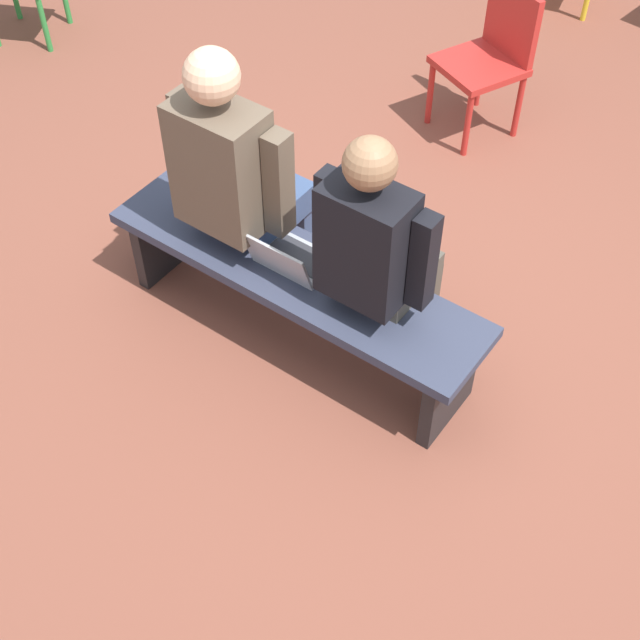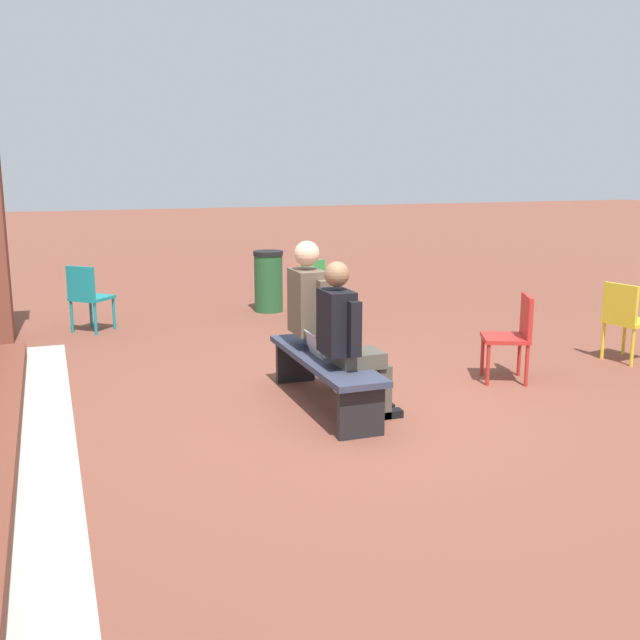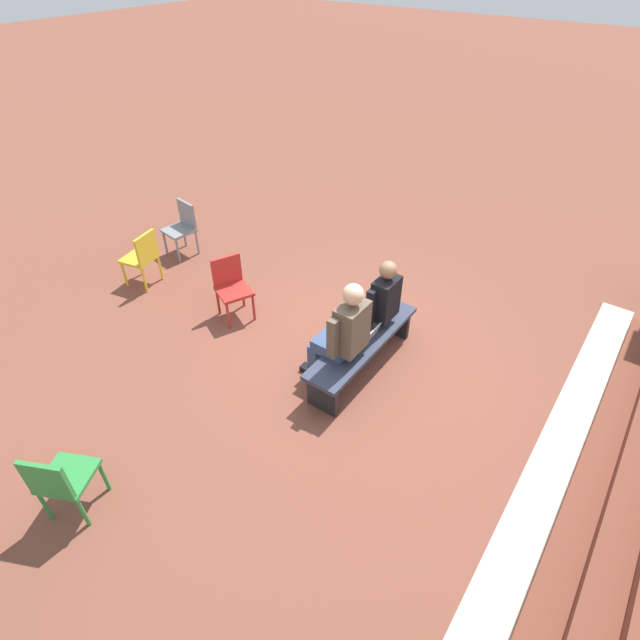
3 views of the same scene
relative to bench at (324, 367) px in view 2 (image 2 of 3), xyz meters
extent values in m
plane|color=brown|center=(-0.21, -0.09, -0.35)|extent=(60.00, 60.00, 0.00)
cube|color=#B7B2A8|center=(0.00, 2.26, -0.35)|extent=(6.27, 0.40, 0.01)
cube|color=#33384C|center=(0.00, 0.00, 0.07)|extent=(1.80, 0.44, 0.05)
cube|color=black|center=(-0.80, 0.00, -0.15)|extent=(0.06, 0.37, 0.40)
cube|color=black|center=(0.80, 0.00, -0.15)|extent=(0.06, 0.37, 0.40)
cube|color=#4C473D|center=(-0.38, -0.16, 0.15)|extent=(0.31, 0.37, 0.13)
cube|color=#4C473D|center=(-0.46, -0.35, -0.13)|extent=(0.10, 0.11, 0.45)
cube|color=black|center=(-0.46, -0.40, -0.32)|extent=(0.10, 0.22, 0.06)
cube|color=#4C473D|center=(-0.30, -0.35, -0.13)|extent=(0.10, 0.11, 0.45)
cube|color=black|center=(-0.30, -0.40, -0.32)|extent=(0.10, 0.22, 0.06)
cube|color=black|center=(-0.38, 0.04, 0.47)|extent=(0.35, 0.22, 0.51)
cube|color=navy|center=(-0.38, -0.08, 0.43)|extent=(0.05, 0.01, 0.31)
cube|color=black|center=(-0.60, -0.03, 0.45)|extent=(0.08, 0.09, 0.43)
cube|color=black|center=(-0.16, -0.03, 0.45)|extent=(0.08, 0.09, 0.43)
sphere|color=#8C6647|center=(-0.38, 0.04, 0.85)|extent=(0.20, 0.20, 0.20)
cube|color=#384C75|center=(0.34, -0.18, 0.16)|extent=(0.34, 0.41, 0.14)
cube|color=#384C75|center=(0.24, -0.39, -0.13)|extent=(0.11, 0.12, 0.45)
cube|color=black|center=(0.24, -0.45, -0.32)|extent=(0.11, 0.24, 0.07)
cube|color=#384C75|center=(0.43, -0.39, -0.13)|extent=(0.11, 0.12, 0.45)
cube|color=black|center=(0.43, -0.45, -0.32)|extent=(0.11, 0.24, 0.07)
cube|color=brown|center=(0.34, 0.04, 0.51)|extent=(0.39, 0.24, 0.57)
cube|color=brown|center=(0.09, -0.03, 0.49)|extent=(0.09, 0.10, 0.48)
cube|color=brown|center=(0.58, -0.03, 0.49)|extent=(0.09, 0.10, 0.48)
sphere|color=#DBAD89|center=(0.34, 0.04, 0.94)|extent=(0.22, 0.22, 0.22)
cube|color=#9EA0A5|center=(0.02, -0.04, 0.11)|extent=(0.32, 0.22, 0.02)
cube|color=#2D2D33|center=(0.02, -0.05, 0.12)|extent=(0.29, 0.15, 0.00)
cube|color=#9EA0A5|center=(0.02, 0.10, 0.21)|extent=(0.32, 0.07, 0.19)
cube|color=#33519E|center=(0.02, 0.09, 0.21)|extent=(0.28, 0.06, 0.17)
cube|color=gold|center=(0.35, -3.58, 0.07)|extent=(0.50, 0.50, 0.04)
cube|color=gold|center=(0.31, -3.40, 0.29)|extent=(0.40, 0.12, 0.40)
cylinder|color=gold|center=(0.56, -3.72, -0.15)|extent=(0.04, 0.04, 0.40)
cylinder|color=gold|center=(0.13, -3.45, -0.15)|extent=(0.04, 0.04, 0.40)
cylinder|color=gold|center=(0.49, -3.37, -0.15)|extent=(0.04, 0.04, 0.40)
cube|color=teal|center=(3.80, 1.68, 0.07)|extent=(0.59, 0.59, 0.04)
cube|color=teal|center=(3.66, 1.81, 0.29)|extent=(0.30, 0.32, 0.40)
cylinder|color=teal|center=(3.81, 1.43, -0.15)|extent=(0.04, 0.04, 0.40)
cylinder|color=teal|center=(4.05, 1.70, -0.15)|extent=(0.04, 0.04, 0.40)
cylinder|color=teal|center=(3.54, 1.67, -0.15)|extent=(0.04, 0.04, 0.40)
cylinder|color=teal|center=(3.78, 1.94, -0.15)|extent=(0.04, 0.04, 0.40)
cube|color=red|center=(0.15, -1.90, 0.07)|extent=(0.55, 0.55, 0.04)
cube|color=red|center=(0.07, -2.08, 0.29)|extent=(0.38, 0.20, 0.40)
cylinder|color=red|center=(0.38, -1.81, -0.15)|extent=(0.04, 0.04, 0.40)
cylinder|color=red|center=(0.05, -1.67, -0.15)|extent=(0.04, 0.04, 0.40)
cylinder|color=red|center=(0.24, -2.14, -0.15)|extent=(0.04, 0.04, 0.40)
cylinder|color=red|center=(-0.09, -1.99, -0.15)|extent=(0.04, 0.04, 0.40)
cube|color=#2D893D|center=(3.04, -1.12, 0.07)|extent=(0.56, 0.56, 0.04)
cube|color=#2D893D|center=(3.21, -1.04, 0.29)|extent=(0.21, 0.38, 0.40)
cylinder|color=#2D893D|center=(2.80, -1.04, -0.15)|extent=(0.04, 0.04, 0.40)
cylinder|color=#2D893D|center=(2.95, -1.36, -0.15)|extent=(0.04, 0.04, 0.40)
cylinder|color=#2D893D|center=(3.12, -0.88, -0.15)|extent=(0.04, 0.04, 0.40)
cylinder|color=#2D893D|center=(3.28, -1.20, -0.15)|extent=(0.04, 0.04, 0.40)
cylinder|color=#23562D|center=(4.28, -0.74, 0.05)|extent=(0.40, 0.40, 0.80)
cylinder|color=black|center=(4.28, -0.74, 0.48)|extent=(0.42, 0.42, 0.06)
camera|label=1|loc=(-1.69, 2.16, 2.80)|focal=50.00mm
camera|label=2|loc=(-5.80, 2.16, 1.70)|focal=42.00mm
camera|label=3|loc=(3.81, 2.16, 3.82)|focal=28.00mm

